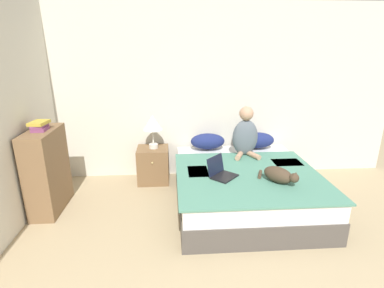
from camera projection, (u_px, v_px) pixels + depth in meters
wall_back at (212, 93)px, 4.46m from camera, size 5.60×0.05×2.55m
bed at (244, 186)px, 3.81m from camera, size 1.72×1.94×0.49m
pillow_near at (208, 141)px, 4.43m from camera, size 0.50×0.30×0.23m
pillow_far at (257, 140)px, 4.49m from camera, size 0.50×0.30×0.23m
person_sitting at (245, 135)px, 4.13m from camera, size 0.36×0.35×0.69m
cat_tabby at (279, 175)px, 3.33m from camera, size 0.38×0.48×0.18m
laptop_open at (221, 173)px, 3.49m from camera, size 0.39×0.40×0.23m
nightstand at (153, 165)px, 4.45m from camera, size 0.45×0.44×0.53m
table_lamp at (153, 124)px, 4.26m from camera, size 0.28×0.28×0.49m
bookshelf at (47, 171)px, 3.62m from camera, size 0.30×0.73×1.01m
book_stack_top at (39, 126)px, 3.44m from camera, size 0.19×0.25×0.11m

